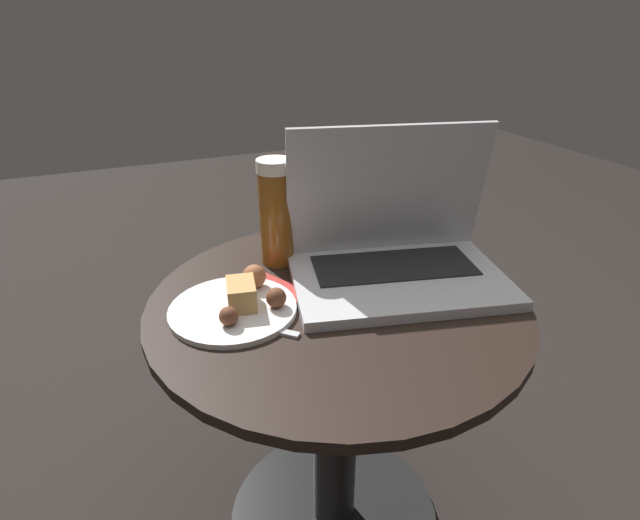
% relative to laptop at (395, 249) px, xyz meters
% --- Properties ---
extents(ground_plane, '(6.00, 6.00, 0.00)m').
position_rel_laptop_xyz_m(ground_plane, '(-0.13, -0.03, -0.60)').
color(ground_plane, black).
extents(table, '(0.63, 0.63, 0.55)m').
position_rel_laptop_xyz_m(table, '(-0.13, -0.03, -0.25)').
color(table, black).
rests_on(table, ground_plane).
extents(napkin, '(0.21, 0.19, 0.00)m').
position_rel_laptop_xyz_m(napkin, '(-0.27, 0.01, -0.05)').
color(napkin, '#B7332D').
rests_on(napkin, table).
extents(laptop, '(0.41, 0.33, 0.26)m').
position_rel_laptop_xyz_m(laptop, '(0.00, 0.00, 0.00)').
color(laptop, silver).
rests_on(laptop, table).
extents(beer_glass, '(0.06, 0.06, 0.20)m').
position_rel_laptop_xyz_m(beer_glass, '(-0.17, 0.13, 0.05)').
color(beer_glass, brown).
rests_on(beer_glass, table).
extents(snack_plate, '(0.20, 0.20, 0.05)m').
position_rel_laptop_xyz_m(snack_plate, '(-0.28, -0.00, -0.04)').
color(snack_plate, white).
rests_on(snack_plate, table).
extents(fork, '(0.14, 0.14, 0.00)m').
position_rel_laptop_xyz_m(fork, '(-0.30, -0.04, -0.05)').
color(fork, silver).
rests_on(fork, table).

